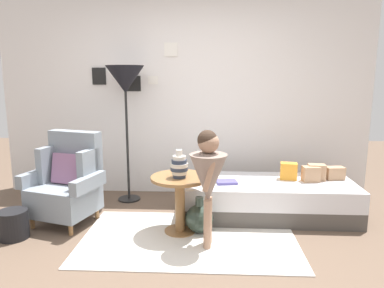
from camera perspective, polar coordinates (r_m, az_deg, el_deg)
ground_plane at (r=3.18m, az=-3.74°, el=-18.53°), size 12.00×12.00×0.00m
gallery_wall at (r=4.72m, az=-1.26°, el=7.68°), size 4.80×0.12×2.60m
rug at (r=3.59m, az=-0.46°, el=-14.82°), size 2.07×1.26×0.01m
armchair at (r=4.07m, az=-19.24°, el=-5.77°), size 0.86×0.74×0.97m
daybed at (r=4.16m, az=11.95°, el=-8.48°), size 1.91×0.82×0.40m
pillow_head at (r=4.38m, az=21.87°, el=-4.34°), size 0.21×0.14×0.14m
pillow_mid at (r=4.28m, az=19.26°, el=-4.27°), size 0.19×0.13×0.18m
pillow_back at (r=4.20m, az=18.47°, el=-4.57°), size 0.19×0.14×0.17m
pillow_extra at (r=4.21m, az=15.19°, el=-4.21°), size 0.20×0.15×0.19m
side_table at (r=3.58m, az=-1.95°, el=-7.77°), size 0.58×0.58×0.58m
vase_striped at (r=3.46m, az=-2.06°, el=-3.56°), size 0.17×0.17×0.28m
floor_lamp at (r=4.43m, az=-10.62°, el=9.52°), size 0.46×0.46×1.68m
person_child at (r=3.20m, az=2.61°, el=-4.80°), size 0.34×0.34×1.10m
book_on_daybed at (r=3.95m, az=5.56°, el=-6.07°), size 0.24×0.19×0.03m
demijohn_near at (r=3.67m, az=1.18°, el=-11.79°), size 0.29×0.29×0.37m
magazine_basket at (r=3.95m, az=-26.64°, el=-11.42°), size 0.28×0.28×0.28m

